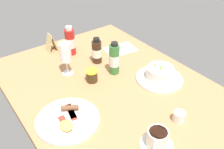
{
  "coord_description": "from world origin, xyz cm",
  "views": [
    {
      "loc": [
        -75.22,
        53.74,
        70.98
      ],
      "look_at": [
        -4.63,
        1.23,
        8.72
      ],
      "focal_mm": 39.2,
      "sensor_mm": 36.0,
      "label": 1
    }
  ],
  "objects_px": {
    "sauce_bottle_green": "(114,59)",
    "menu_card": "(51,42)",
    "porridge_bowl": "(160,74)",
    "creamer_jug": "(179,117)",
    "wine_glass": "(65,54)",
    "sauce_bottle_red": "(70,42)",
    "breakfast_plate": "(68,120)",
    "coffee_cup": "(157,139)",
    "cutlery_setting": "(120,49)",
    "jam_jar": "(92,76)",
    "sauce_bottle_brown": "(97,52)"
  },
  "relations": [
    {
      "from": "sauce_bottle_green",
      "to": "menu_card",
      "type": "height_order",
      "value": "sauce_bottle_green"
    },
    {
      "from": "porridge_bowl",
      "to": "creamer_jug",
      "type": "relative_size",
      "value": 4.06
    },
    {
      "from": "wine_glass",
      "to": "sauce_bottle_green",
      "type": "distance_m",
      "value": 0.24
    },
    {
      "from": "creamer_jug",
      "to": "wine_glass",
      "type": "distance_m",
      "value": 0.6
    },
    {
      "from": "sauce_bottle_red",
      "to": "breakfast_plate",
      "type": "height_order",
      "value": "sauce_bottle_red"
    },
    {
      "from": "porridge_bowl",
      "to": "wine_glass",
      "type": "distance_m",
      "value": 0.47
    },
    {
      "from": "coffee_cup",
      "to": "wine_glass",
      "type": "xyz_separation_m",
      "value": [
        0.59,
        0.04,
        0.08
      ]
    },
    {
      "from": "porridge_bowl",
      "to": "sauce_bottle_green",
      "type": "relative_size",
      "value": 1.32
    },
    {
      "from": "porridge_bowl",
      "to": "creamer_jug",
      "type": "distance_m",
      "value": 0.28
    },
    {
      "from": "creamer_jug",
      "to": "coffee_cup",
      "type": "bearing_deg",
      "value": 102.33
    },
    {
      "from": "cutlery_setting",
      "to": "sauce_bottle_red",
      "type": "height_order",
      "value": "sauce_bottle_red"
    },
    {
      "from": "jam_jar",
      "to": "menu_card",
      "type": "distance_m",
      "value": 0.4
    },
    {
      "from": "cutlery_setting",
      "to": "creamer_jug",
      "type": "relative_size",
      "value": 3.43
    },
    {
      "from": "coffee_cup",
      "to": "sauce_bottle_red",
      "type": "relative_size",
      "value": 0.72
    },
    {
      "from": "jam_jar",
      "to": "sauce_bottle_green",
      "type": "distance_m",
      "value": 0.14
    },
    {
      "from": "jam_jar",
      "to": "sauce_bottle_red",
      "type": "bearing_deg",
      "value": -9.04
    },
    {
      "from": "coffee_cup",
      "to": "jam_jar",
      "type": "xyz_separation_m",
      "value": [
        0.46,
        -0.03,
        -0.0
      ]
    },
    {
      "from": "creamer_jug",
      "to": "breakfast_plate",
      "type": "distance_m",
      "value": 0.44
    },
    {
      "from": "wine_glass",
      "to": "menu_card",
      "type": "bearing_deg",
      "value": -8.34
    },
    {
      "from": "coffee_cup",
      "to": "menu_card",
      "type": "xyz_separation_m",
      "value": [
        0.86,
        -0.0,
        0.02
      ]
    },
    {
      "from": "cutlery_setting",
      "to": "jam_jar",
      "type": "distance_m",
      "value": 0.34
    },
    {
      "from": "wine_glass",
      "to": "sauce_bottle_brown",
      "type": "bearing_deg",
      "value": -90.11
    },
    {
      "from": "cutlery_setting",
      "to": "menu_card",
      "type": "height_order",
      "value": "menu_card"
    },
    {
      "from": "wine_glass",
      "to": "menu_card",
      "type": "height_order",
      "value": "wine_glass"
    },
    {
      "from": "wine_glass",
      "to": "menu_card",
      "type": "relative_size",
      "value": 1.68
    },
    {
      "from": "porridge_bowl",
      "to": "coffee_cup",
      "type": "distance_m",
      "value": 0.4
    },
    {
      "from": "cutlery_setting",
      "to": "wine_glass",
      "type": "relative_size",
      "value": 1.14
    },
    {
      "from": "sauce_bottle_brown",
      "to": "coffee_cup",
      "type": "bearing_deg",
      "value": 166.47
    },
    {
      "from": "cutlery_setting",
      "to": "coffee_cup",
      "type": "bearing_deg",
      "value": 152.59
    },
    {
      "from": "sauce_bottle_brown",
      "to": "sauce_bottle_green",
      "type": "bearing_deg",
      "value": -174.71
    },
    {
      "from": "menu_card",
      "to": "creamer_jug",
      "type": "bearing_deg",
      "value": -169.38
    },
    {
      "from": "coffee_cup",
      "to": "sauce_bottle_green",
      "type": "height_order",
      "value": "sauce_bottle_green"
    },
    {
      "from": "breakfast_plate",
      "to": "creamer_jug",
      "type": "bearing_deg",
      "value": -126.1
    },
    {
      "from": "coffee_cup",
      "to": "wine_glass",
      "type": "distance_m",
      "value": 0.6
    },
    {
      "from": "sauce_bottle_brown",
      "to": "wine_glass",
      "type": "bearing_deg",
      "value": 89.89
    },
    {
      "from": "jam_jar",
      "to": "coffee_cup",
      "type": "bearing_deg",
      "value": 176.82
    },
    {
      "from": "creamer_jug",
      "to": "sauce_bottle_brown",
      "type": "height_order",
      "value": "sauce_bottle_brown"
    },
    {
      "from": "breakfast_plate",
      "to": "sauce_bottle_brown",
      "type": "bearing_deg",
      "value": -48.59
    },
    {
      "from": "porridge_bowl",
      "to": "sauce_bottle_brown",
      "type": "xyz_separation_m",
      "value": [
        0.32,
        0.15,
        0.03
      ]
    },
    {
      "from": "sauce_bottle_red",
      "to": "menu_card",
      "type": "relative_size",
      "value": 1.66
    },
    {
      "from": "porridge_bowl",
      "to": "breakfast_plate",
      "type": "bearing_deg",
      "value": 87.89
    },
    {
      "from": "coffee_cup",
      "to": "breakfast_plate",
      "type": "relative_size",
      "value": 0.48
    },
    {
      "from": "sauce_bottle_red",
      "to": "creamer_jug",
      "type": "bearing_deg",
      "value": -173.3
    },
    {
      "from": "coffee_cup",
      "to": "porridge_bowl",
      "type": "bearing_deg",
      "value": -47.08
    },
    {
      "from": "sauce_bottle_green",
      "to": "creamer_jug",
      "type": "bearing_deg",
      "value": -179.78
    },
    {
      "from": "sauce_bottle_green",
      "to": "menu_card",
      "type": "distance_m",
      "value": 0.43
    },
    {
      "from": "sauce_bottle_brown",
      "to": "breakfast_plate",
      "type": "distance_m",
      "value": 0.45
    },
    {
      "from": "porridge_bowl",
      "to": "coffee_cup",
      "type": "bearing_deg",
      "value": 132.92
    },
    {
      "from": "creamer_jug",
      "to": "sauce_bottle_green",
      "type": "height_order",
      "value": "sauce_bottle_green"
    },
    {
      "from": "cutlery_setting",
      "to": "wine_glass",
      "type": "distance_m",
      "value": 0.38
    }
  ]
}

